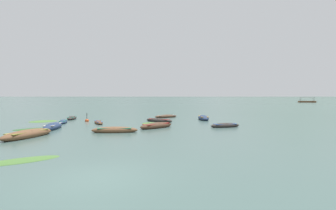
{
  "coord_description": "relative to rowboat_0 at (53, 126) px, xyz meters",
  "views": [
    {
      "loc": [
        2.58,
        -9.06,
        3.02
      ],
      "look_at": [
        2.6,
        56.7,
        0.61
      ],
      "focal_mm": 26.75,
      "sensor_mm": 36.0,
      "label": 1
    }
  ],
  "objects": [
    {
      "name": "weed_patch_4",
      "position": [
        3.73,
        -11.36,
        -0.21
      ],
      "size": [
        3.48,
        2.88,
        0.14
      ],
      "primitive_type": "ellipsoid",
      "rotation": [
        0.0,
        0.0,
        0.59
      ],
      "color": "#477033",
      "rests_on": "ground"
    },
    {
      "name": "mooring_buoy",
      "position": [
        1.05,
        6.44,
        -0.1
      ],
      "size": [
        0.45,
        0.45,
        1.15
      ],
      "color": "#DB4C1E",
      "rests_on": "ground"
    },
    {
      "name": "mountain_1",
      "position": [
        -754.49,
        2620.8,
        225.17
      ],
      "size": [
        1599.45,
        1599.45,
        450.75
      ],
      "primitive_type": "cone",
      "color": "#4C5B56",
      "rests_on": "ground"
    },
    {
      "name": "weed_patch_0",
      "position": [
        -4.18,
        6.56,
        -0.21
      ],
      "size": [
        4.08,
        4.01,
        0.14
      ],
      "primitive_type": "ellipsoid",
      "rotation": [
        0.0,
        0.0,
        0.63
      ],
      "color": "#477033",
      "rests_on": "ground"
    },
    {
      "name": "rowboat_7",
      "position": [
        9.54,
        6.25,
        -0.05
      ],
      "size": [
        3.56,
        2.77,
        0.52
      ],
      "color": "#2D2826",
      "rests_on": "ground"
    },
    {
      "name": "rowboat_2",
      "position": [
        16.1,
        1.2,
        -0.05
      ],
      "size": [
        3.18,
        1.81,
        0.5
      ],
      "color": "#2D2826",
      "rests_on": "ground"
    },
    {
      "name": "rowboat_10",
      "position": [
        0.37,
        -4.75,
        0.01
      ],
      "size": [
        2.43,
        4.6,
        0.71
      ],
      "color": "brown",
      "rests_on": "ground"
    },
    {
      "name": "rowboat_1",
      "position": [
        6.17,
        -2.21,
        -0.03
      ],
      "size": [
        3.87,
        1.37,
        0.58
      ],
      "color": "brown",
      "rests_on": "ground"
    },
    {
      "name": "rowboat_0",
      "position": [
        0.0,
        0.0,
        0.0
      ],
      "size": [
        1.7,
        4.09,
        0.67
      ],
      "color": "navy",
      "rests_on": "ground"
    },
    {
      "name": "rowboat_8",
      "position": [
        2.99,
        4.35,
        -0.08
      ],
      "size": [
        1.95,
        3.06,
        0.4
      ],
      "color": "brown",
      "rests_on": "ground"
    },
    {
      "name": "ferry_0",
      "position": [
        73.91,
        90.97,
        0.24
      ],
      "size": [
        7.51,
        4.35,
        2.54
      ],
      "color": "brown",
      "rests_on": "ground"
    },
    {
      "name": "mountain_2",
      "position": [
        -18.07,
        2305.47,
        208.77
      ],
      "size": [
        1338.72,
        1338.72,
        417.96
      ],
      "primitive_type": "cone",
      "color": "#4C5B56",
      "rests_on": "ground"
    },
    {
      "name": "rowboat_3",
      "position": [
        -1.11,
        4.92,
        -0.07
      ],
      "size": [
        1.58,
        3.18,
        0.43
      ],
      "color": "navy",
      "rests_on": "ground"
    },
    {
      "name": "weed_patch_1",
      "position": [
        -1.59,
        -0.32,
        -0.21
      ],
      "size": [
        3.58,
        2.94,
        0.14
      ],
      "primitive_type": "ellipsoid",
      "rotation": [
        0.0,
        0.0,
        0.53
      ],
      "color": "#2D5628",
      "rests_on": "ground"
    },
    {
      "name": "mountain_3",
      "position": [
        1198.68,
        2240.7,
        260.78
      ],
      "size": [
        2005.93,
        2005.93,
        521.97
      ],
      "primitive_type": "cone",
      "color": "#56665B",
      "rests_on": "ground"
    },
    {
      "name": "rowboat_9",
      "position": [
        -1.85,
        9.41,
        -0.05
      ],
      "size": [
        1.48,
        3.32,
        0.49
      ],
      "color": "#2D2826",
      "rests_on": "ground"
    },
    {
      "name": "rowboat_6",
      "position": [
        15.07,
        8.68,
        0.01
      ],
      "size": [
        1.31,
        3.62,
        0.7
      ],
      "color": "navy",
      "rests_on": "ground"
    },
    {
      "name": "rowboat_4",
      "position": [
        9.49,
        0.69,
        -0.01
      ],
      "size": [
        3.53,
        3.57,
        0.64
      ],
      "color": "#4C3323",
      "rests_on": "ground"
    },
    {
      "name": "ground_plane",
      "position": [
        8.01,
        1486.22,
        -0.21
      ],
      "size": [
        6000.0,
        6000.0,
        0.0
      ],
      "primitive_type": "plane",
      "color": "#425B56"
    },
    {
      "name": "weed_patch_3",
      "position": [
        8.59,
        4.49,
        -0.21
      ],
      "size": [
        2.11,
        2.42,
        0.14
      ],
      "primitive_type": "ellipsoid",
      "rotation": [
        0.0,
        0.0,
        1.3
      ],
      "color": "#477033",
      "rests_on": "ground"
    },
    {
      "name": "rowboat_5",
      "position": [
        10.31,
        12.02,
        -0.05
      ],
      "size": [
        3.51,
        2.77,
        0.49
      ],
      "color": "#4C3323",
      "rests_on": "ground"
    }
  ]
}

